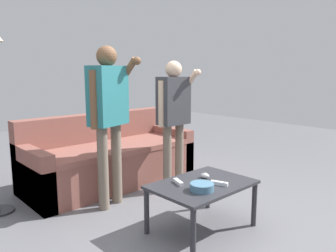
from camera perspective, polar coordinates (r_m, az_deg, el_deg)
name	(u,v)px	position (r m, az deg, el deg)	size (l,w,h in m)	color
ground_plane	(186,224)	(3.09, 3.21, -16.53)	(12.00, 12.00, 0.00)	slate
couch	(109,159)	(4.10, -10.09, -5.62)	(2.02, 0.85, 0.83)	brown
coffee_table	(202,189)	(2.87, 5.90, -10.77)	(0.85, 0.60, 0.42)	#2D2D33
snack_bowl	(202,187)	(2.67, 5.87, -10.42)	(0.19, 0.19, 0.06)	teal
game_remote_nunchuk	(205,175)	(2.97, 6.39, -8.48)	(0.06, 0.09, 0.05)	white
player_right	(174,110)	(3.67, 0.99, 2.70)	(0.44, 0.32, 1.46)	#756656
player_left	(108,108)	(3.27, -10.23, 3.12)	(0.52, 0.34, 1.59)	#756656
game_remote_wand_near	(178,182)	(2.82, 1.79, -9.65)	(0.09, 0.15, 0.03)	white
game_remote_wand_far	(219,183)	(2.82, 8.85, -9.74)	(0.08, 0.15, 0.03)	white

